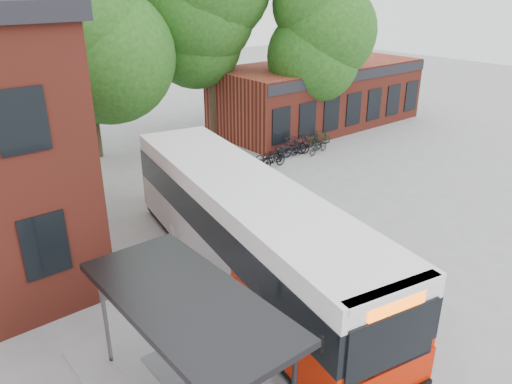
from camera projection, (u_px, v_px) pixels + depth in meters
ground at (303, 307)px, 14.76m from camera, size 100.00×100.00×0.00m
shop_row at (318, 95)px, 32.70m from camera, size 14.00×6.20×4.00m
bus_shelter at (190, 352)px, 10.85m from camera, size 3.60×7.00×2.90m
bike_rail at (296, 154)px, 27.22m from camera, size 5.20×0.10×0.38m
tree_1 at (87, 59)px, 25.40m from camera, size 7.92×7.92×10.40m
tree_2 at (211, 45)px, 28.66m from camera, size 7.92×7.92×11.00m
tree_3 at (321, 60)px, 29.07m from camera, size 7.04×7.04×9.28m
city_bus at (246, 232)px, 15.56m from camera, size 5.19×13.40×3.33m
bicycle_0 at (269, 156)px, 26.15m from camera, size 1.69×0.99×0.84m
bicycle_1 at (274, 159)px, 25.57m from camera, size 1.53×0.45×0.92m
bicycle_2 at (286, 149)px, 27.00m from camera, size 1.86×0.73×0.96m
bicycle_3 at (289, 146)px, 27.36m from camera, size 1.74×0.54×1.04m
bicycle_4 at (296, 147)px, 27.30m from camera, size 1.96×0.82×1.00m
bicycle_5 at (309, 144)px, 27.80m from camera, size 1.74×0.72×1.01m
bicycle_6 at (318, 146)px, 27.66m from camera, size 1.79×0.95×0.89m
bicycle_7 at (320, 138)px, 29.07m from camera, size 1.54×0.71×0.89m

